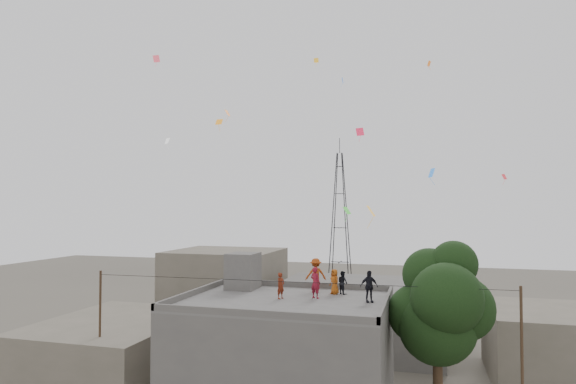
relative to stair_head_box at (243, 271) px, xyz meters
name	(u,v)px	position (x,y,z in m)	size (l,w,h in m)	color
main_building	(285,362)	(3.20, -2.60, -4.05)	(10.00, 8.00, 6.10)	#53504D
parapet	(285,297)	(3.20, -2.60, -0.85)	(10.00, 8.00, 0.30)	#53504D
stair_head_box	(243,271)	(0.00, 0.00, 0.00)	(1.60, 1.80, 2.00)	#53504D
neighbor_west	(116,354)	(-7.80, -0.60, -5.10)	(8.00, 10.00, 4.00)	#5F594B
neighbor_north	(361,315)	(5.20, 11.40, -4.60)	(12.00, 9.00, 5.00)	#53504D
neighbor_northwest	(225,291)	(-6.80, 13.40, -3.60)	(9.00, 8.00, 7.00)	#5F594B
neighbor_east	(550,346)	(17.20, 7.40, -4.90)	(7.00, 8.00, 4.40)	#5F594B
tree	(441,306)	(10.57, -2.00, -1.00)	(4.90, 4.60, 9.10)	black
utility_line	(288,355)	(3.70, -3.85, -3.27)	(20.12, 0.62, 7.40)	black
transmission_tower	(340,220)	(-0.80, 37.40, 1.97)	(2.97, 2.97, 20.01)	black
person_red_adult	(315,283)	(4.56, -1.73, -0.21)	(0.57, 0.38, 1.57)	maroon
person_orange_child	(335,282)	(5.28, -0.30, -0.34)	(0.64, 0.42, 1.31)	#A74E13
person_dark_child	(343,283)	(5.69, -0.19, -0.39)	(0.59, 0.46, 1.21)	black
person_dark_adult	(369,286)	(7.28, -2.08, -0.24)	(0.89, 0.37, 1.53)	black
person_orange_adult	(316,274)	(4.08, 0.52, -0.12)	(1.14, 0.66, 1.77)	#993B11
person_red_child	(281,286)	(2.92, -2.34, -0.35)	(0.47, 0.31, 1.30)	maroon
kites	(323,133)	(3.78, 4.23, 8.29)	(23.45, 16.93, 12.00)	orange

